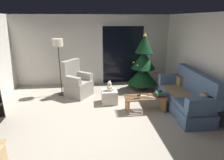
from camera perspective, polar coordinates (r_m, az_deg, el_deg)
The scene contains 18 objects.
ground_plane at distance 4.48m, azimuth -4.09°, elevation -13.44°, with size 7.00×7.00×0.00m, color #9E9384.
wall_back at distance 6.96m, azimuth -5.74°, elevation 9.09°, with size 5.72×0.12×2.50m, color silver.
wall_right at distance 4.98m, azimuth 30.53°, elevation 2.95°, with size 0.12×6.00×2.50m, color silver.
patio_door_frame at distance 7.02m, azimuth 3.34°, elevation 7.99°, with size 1.60×0.02×2.20m, color silver.
patio_door_glass at distance 7.01m, azimuth 3.36°, elevation 7.56°, with size 1.50×0.02×2.10m, color black.
couch at distance 5.25m, azimuth 21.80°, elevation -4.93°, with size 0.84×1.96×1.08m.
coffee_table at distance 5.01m, azimuth 10.25°, elevation -6.50°, with size 1.10×0.40×0.41m.
remote_graphite at distance 4.81m, azimuth 7.62°, elevation -5.52°, with size 0.04×0.16×0.02m, color #333338.
remote_silver at distance 4.92m, azimuth 12.11°, elevation -5.20°, with size 0.04×0.16×0.02m, color #ADADB2.
remote_black at distance 4.99m, azimuth 8.30°, elevation -4.62°, with size 0.04×0.16×0.02m, color black.
remote_white at distance 4.96m, azimuth 9.61°, elevation -4.84°, with size 0.04×0.16×0.02m, color silver.
book_stack at distance 5.04m, azimuth 14.56°, elevation -4.20°, with size 0.28×0.22×0.13m.
cell_phone at distance 5.03m, azimuth 14.66°, elevation -3.40°, with size 0.07×0.14×0.01m, color black.
christmas_tree at distance 6.37m, azimuth 9.54°, elevation 4.51°, with size 1.01×1.01×1.94m.
armchair at distance 5.99m, azimuth -10.67°, elevation -1.02°, with size 0.96×0.96×1.13m.
floor_lamp at distance 5.92m, azimuth -16.20°, elevation 9.36°, with size 0.32×0.32×1.78m.
ottoman at distance 5.43m, azimuth -0.80°, elevation -5.11°, with size 0.44×0.44×0.39m, color beige.
teddy_bear_cream at distance 5.31m, azimuth -0.72°, elevation -1.99°, with size 0.22×0.21×0.29m.
Camera 1 is at (-0.16, -3.81, 2.35)m, focal length 29.82 mm.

